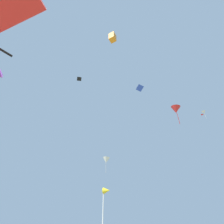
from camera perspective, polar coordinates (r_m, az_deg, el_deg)
The scene contains 8 objects.
distant_kite_white_high_right at distance 39.50m, azimuth 30.42°, elevation -0.11°, with size 1.33×1.39×2.11m.
distant_kite_white_overhead_distant at distance 19.76m, azimuth -2.17°, elevation -17.09°, with size 1.17×1.17×1.83m.
distant_kite_red_low_right at distance 36.49m, azimuth 29.92°, elevation -0.78°, with size 0.61×0.61×0.08m.
distant_kite_black_mid_right at distance 27.30m, azimuth -11.84°, elevation 11.70°, with size 0.77×0.74×0.37m.
distant_kite_red_far_center at distance 23.17m, azimuth 22.18°, elevation 0.75°, with size 1.73×1.67×2.87m.
distant_kite_blue_high_left at distance 13.71m, azimuth 10.01°, elevation 8.60°, with size 0.58×0.62×0.36m.
distant_kite_orange_mid_left at distance 20.92m, azimuth 0.17°, elevation 25.48°, with size 0.74×0.76×1.15m.
marker_flag at distance 7.04m, azimuth -2.19°, elevation -27.78°, with size 0.30×0.24×1.99m.
Camera 1 is at (1.86, 0.13, 0.81)m, focal length 25.17 mm.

